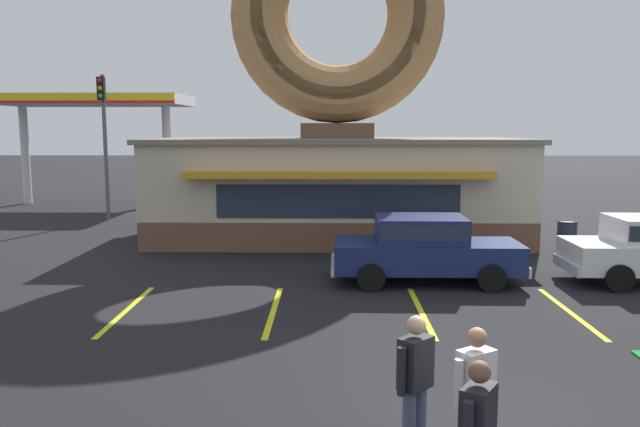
% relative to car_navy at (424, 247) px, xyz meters
% --- Properties ---
extents(donut_shop_building, '(12.30, 6.75, 10.96)m').
position_rel_car_navy_xyz_m(donut_shop_building, '(-2.02, 6.50, 2.87)').
color(donut_shop_building, brown).
rests_on(donut_shop_building, ground).
extents(car_navy, '(4.58, 2.02, 1.60)m').
position_rel_car_navy_xyz_m(car_navy, '(0.00, 0.00, 0.00)').
color(car_navy, navy).
rests_on(car_navy, ground).
extents(pedestrian_hooded_kid, '(0.51, 0.41, 1.61)m').
position_rel_car_navy_xyz_m(pedestrian_hooded_kid, '(-0.72, -8.42, 0.02)').
color(pedestrian_hooded_kid, '#474C66').
rests_on(pedestrian_hooded_kid, ground).
extents(pedestrian_leather_jacket_man, '(0.45, 0.45, 1.63)m').
position_rel_car_navy_xyz_m(pedestrian_leather_jacket_man, '(-1.31, -8.08, 0.03)').
color(pedestrian_leather_jacket_man, '#474C66').
rests_on(pedestrian_leather_jacket_man, ground).
extents(trash_bin, '(0.57, 0.57, 0.97)m').
position_rel_car_navy_xyz_m(trash_bin, '(4.76, 3.56, -0.37)').
color(trash_bin, '#232833').
rests_on(trash_bin, ground).
extents(traffic_light_pole, '(0.28, 0.47, 5.80)m').
position_rel_car_navy_xyz_m(traffic_light_pole, '(-11.28, 10.18, 2.84)').
color(traffic_light_pole, '#595B60').
rests_on(traffic_light_pole, ground).
extents(gas_station_canopy, '(9.00, 4.46, 5.30)m').
position_rel_car_navy_xyz_m(gas_station_canopy, '(-13.73, 15.70, 3.99)').
color(gas_station_canopy, silver).
rests_on(gas_station_canopy, ground).
extents(parking_stripe_far_left, '(0.12, 3.60, 0.01)m').
position_rel_car_navy_xyz_m(parking_stripe_far_left, '(-6.41, -2.45, -0.87)').
color(parking_stripe_far_left, yellow).
rests_on(parking_stripe_far_left, ground).
extents(parking_stripe_left, '(0.12, 3.60, 0.01)m').
position_rel_car_navy_xyz_m(parking_stripe_left, '(-3.41, -2.45, -0.87)').
color(parking_stripe_left, yellow).
rests_on(parking_stripe_left, ground).
extents(parking_stripe_mid_left, '(0.12, 3.60, 0.01)m').
position_rel_car_navy_xyz_m(parking_stripe_mid_left, '(-0.41, -2.45, -0.87)').
color(parking_stripe_mid_left, yellow).
rests_on(parking_stripe_mid_left, ground).
extents(parking_stripe_centre, '(0.12, 3.60, 0.01)m').
position_rel_car_navy_xyz_m(parking_stripe_centre, '(2.59, -2.45, -0.87)').
color(parking_stripe_centre, yellow).
rests_on(parking_stripe_centre, ground).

